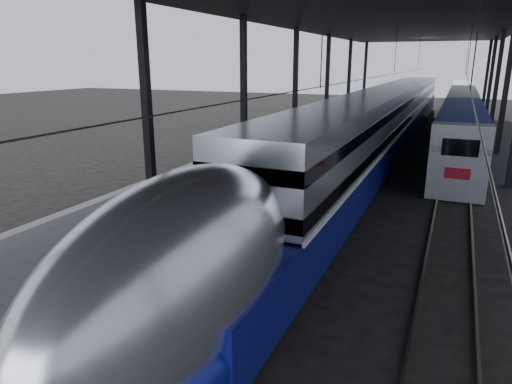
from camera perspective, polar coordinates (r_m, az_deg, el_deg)
The scene contains 8 objects.
ground at distance 14.83m, azimuth -5.83°, elevation -9.60°, with size 160.00×160.00×0.00m, color black.
platform at distance 33.71m, azimuth 5.72°, elevation 5.86°, with size 6.00×80.00×1.00m, color #4C4C4F.
yellow_strip at distance 32.88m, azimuth 10.41°, elevation 6.31°, with size 0.30×80.00×0.01m, color yellow.
rails at distance 32.28m, azimuth 19.34°, elevation 3.82°, with size 6.52×80.00×0.16m.
canopy at distance 32.06m, azimuth 16.00°, elevation 20.30°, with size 18.00×75.00×9.47m.
tgv_train at distance 35.16m, azimuth 15.99°, elevation 8.42°, with size 3.17×65.20×4.54m.
second_train at distance 49.90m, azimuth 24.26°, elevation 9.38°, with size 2.63×56.05×3.63m.
child at distance 14.60m, azimuth -10.98°, elevation -4.26°, with size 0.30×0.19×0.81m, color #4A2418.
Camera 1 is at (6.70, -11.58, 6.38)m, focal length 32.00 mm.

